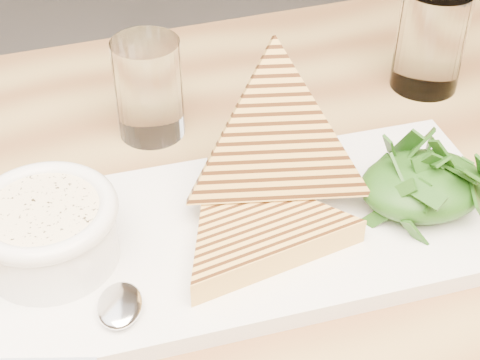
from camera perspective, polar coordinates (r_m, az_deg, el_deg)
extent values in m
cube|color=#A38148|center=(0.61, 3.73, -8.10)|extent=(1.33, 0.93, 0.04)
cube|color=white|center=(0.61, 0.49, -4.20)|extent=(0.44, 0.20, 0.02)
cylinder|color=white|center=(0.58, -14.58, -4.37)|extent=(0.10, 0.10, 0.04)
cylinder|color=beige|center=(0.56, -14.99, -2.49)|extent=(0.09, 0.09, 0.01)
torus|color=white|center=(0.56, -15.02, -2.34)|extent=(0.11, 0.11, 0.01)
ellipsoid|color=black|center=(0.63, 14.01, -0.42)|extent=(0.11, 0.08, 0.04)
ellipsoid|color=silver|center=(0.54, -9.30, -9.57)|extent=(0.04, 0.05, 0.01)
cylinder|color=white|center=(0.71, -7.09, 7.05)|extent=(0.07, 0.07, 0.10)
cylinder|color=white|center=(0.81, 14.58, 10.49)|extent=(0.07, 0.07, 0.11)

